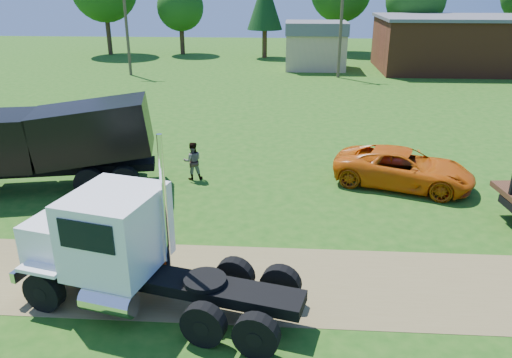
# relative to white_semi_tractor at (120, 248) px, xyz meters

# --- Properties ---
(ground) EXTENTS (140.00, 140.00, 0.00)m
(ground) POSITION_rel_white_semi_tractor_xyz_m (3.18, 1.09, -1.66)
(ground) COLOR #1C5011
(ground) RESTS_ON ground
(dirt_track) EXTENTS (120.00, 4.20, 0.01)m
(dirt_track) POSITION_rel_white_semi_tractor_xyz_m (3.18, 1.09, -1.65)
(dirt_track) COLOR olive
(dirt_track) RESTS_ON ground
(white_semi_tractor) EXTENTS (8.23, 4.36, 4.86)m
(white_semi_tractor) POSITION_rel_white_semi_tractor_xyz_m (0.00, 0.00, 0.00)
(white_semi_tractor) COLOR black
(white_semi_tractor) RESTS_ON ground
(black_dump_truck) EXTENTS (9.20, 4.49, 3.90)m
(black_dump_truck) POSITION_rel_white_semi_tractor_xyz_m (-5.40, 8.01, 0.48)
(black_dump_truck) COLOR black
(black_dump_truck) RESTS_ON ground
(orange_pickup) EXTENTS (6.57, 4.59, 1.67)m
(orange_pickup) POSITION_rel_white_semi_tractor_xyz_m (9.70, 9.19, -0.83)
(orange_pickup) COLOR #D35909
(orange_pickup) RESTS_ON ground
(spectator_a) EXTENTS (0.71, 0.57, 1.71)m
(spectator_a) POSITION_rel_white_semi_tractor_xyz_m (0.83, 0.79, -0.80)
(spectator_a) COLOR #999999
(spectator_a) RESTS_ON ground
(spectator_b) EXTENTS (1.00, 0.87, 1.77)m
(spectator_b) POSITION_rel_white_semi_tractor_xyz_m (0.25, 9.37, -0.78)
(spectator_b) COLOR #999999
(spectator_b) RESTS_ON ground
(brick_building) EXTENTS (15.40, 10.40, 5.30)m
(brick_building) POSITION_rel_white_semi_tractor_xyz_m (21.18, 41.09, 1.00)
(brick_building) COLOR brown
(brick_building) RESTS_ON ground
(tan_shed) EXTENTS (6.20, 5.40, 4.70)m
(tan_shed) POSITION_rel_white_semi_tractor_xyz_m (7.18, 41.09, 0.76)
(tan_shed) COLOR tan
(tan_shed) RESTS_ON ground
(utility_poles) EXTENTS (42.20, 0.28, 9.00)m
(utility_poles) POSITION_rel_white_semi_tractor_xyz_m (9.18, 36.09, 3.05)
(utility_poles) COLOR #4D402C
(utility_poles) RESTS_ON ground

